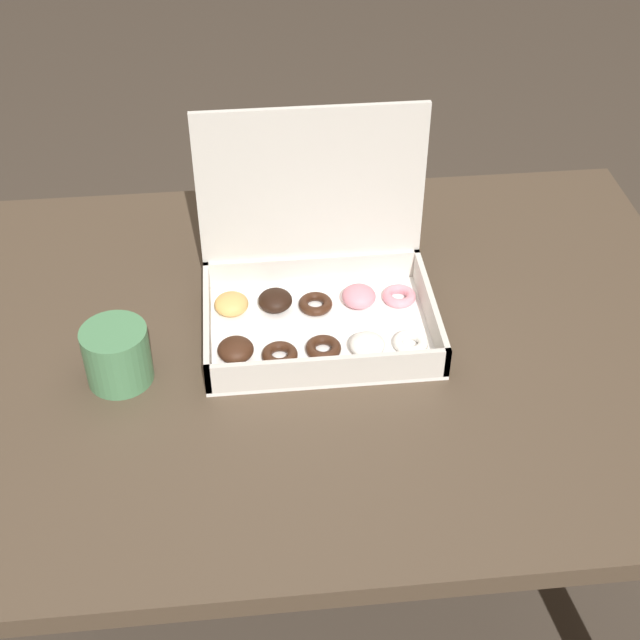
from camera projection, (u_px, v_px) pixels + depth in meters
The scene contains 4 objects.
ground_plane at pixel (295, 624), 1.71m from camera, with size 8.00×8.00×0.00m, color #42382D.
dining_table at pixel (287, 389), 1.31m from camera, with size 1.22×0.82×0.73m.
donut_box at pixel (315, 280), 1.24m from camera, with size 0.32×0.24×0.29m.
coffee_mug at pixel (117, 354), 1.16m from camera, with size 0.09×0.09×0.08m.
Camera 1 is at (-0.05, -0.94, 1.55)m, focal length 50.00 mm.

